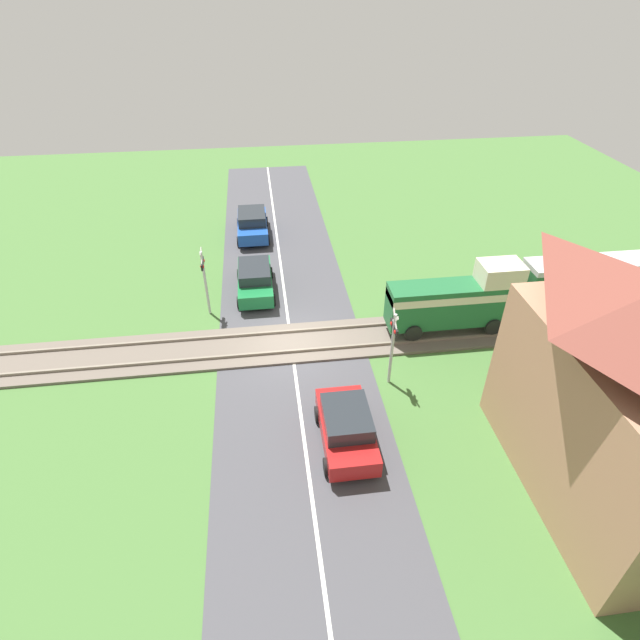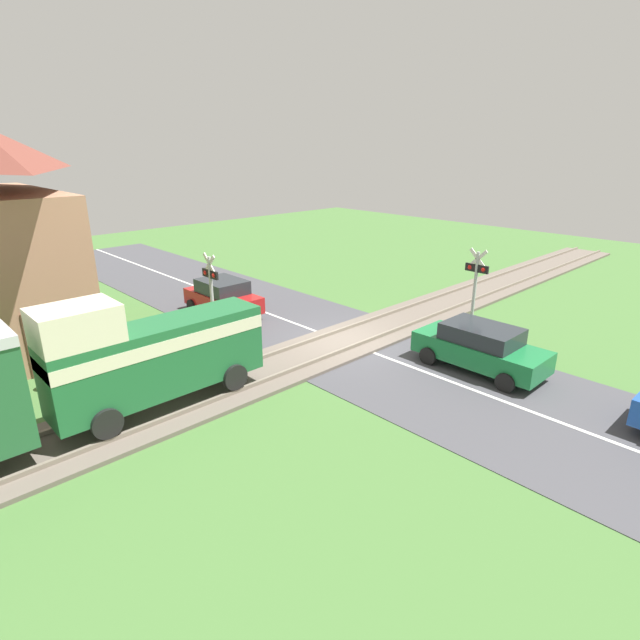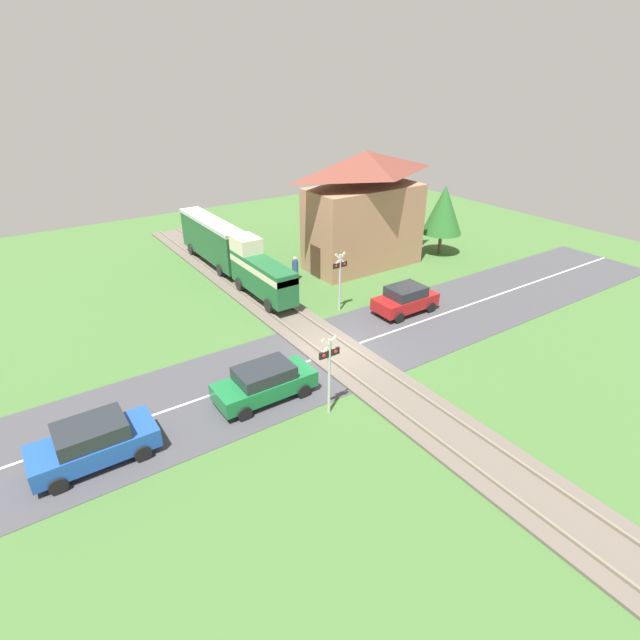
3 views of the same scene
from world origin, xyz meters
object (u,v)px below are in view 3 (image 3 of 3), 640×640
object	(u,v)px
car_behind_queue	(93,442)
crossing_signal_west_approach	(329,366)
crossing_signal_east_approach	(340,274)
pedestrian_by_station	(295,269)
car_far_side	(405,299)
station_building	(364,212)
train	(230,251)
car_near_crossing	(265,382)

from	to	relation	value
car_behind_queue	crossing_signal_west_approach	distance (m)	8.67
crossing_signal_east_approach	pedestrian_by_station	distance (m)	5.47
car_far_side	station_building	bearing A→B (deg)	69.70
train	crossing_signal_east_approach	distance (m)	8.32
car_near_crossing	crossing_signal_east_approach	size ratio (longest dim) A/B	1.22
car_near_crossing	crossing_signal_east_approach	world-z (taller)	crossing_signal_east_approach
car_far_side	crossing_signal_west_approach	bearing A→B (deg)	-149.68
car_behind_queue	crossing_signal_west_approach	bearing A→B (deg)	-15.28
car_near_crossing	car_far_side	distance (m)	10.81
car_far_side	car_near_crossing	bearing A→B (deg)	-164.54
train	car_near_crossing	bearing A→B (deg)	-109.53
train	crossing_signal_west_approach	distance (m)	15.46
car_near_crossing	pedestrian_by_station	size ratio (longest dim) A/B	2.63
car_near_crossing	car_behind_queue	xyz separation A→B (m)	(-6.63, -0.00, 0.03)
car_far_side	crossing_signal_east_approach	distance (m)	3.91
crossing_signal_east_approach	station_building	distance (m)	7.66
car_far_side	crossing_signal_east_approach	bearing A→B (deg)	141.99
crossing_signal_west_approach	pedestrian_by_station	xyz separation A→B (m)	(6.22, 12.66, -1.45)
train	car_far_side	xyz separation A→B (m)	(5.84, -10.03, -1.07)
car_far_side	crossing_signal_west_approach	xyz separation A→B (m)	(-8.79, -5.14, 1.38)
car_behind_queue	pedestrian_by_station	world-z (taller)	pedestrian_by_station
car_far_side	station_building	distance (m)	8.29
crossing_signal_west_approach	station_building	bearing A→B (deg)	47.24
crossing_signal_east_approach	station_building	bearing A→B (deg)	41.96
car_behind_queue	crossing_signal_east_approach	bearing A→B (deg)	19.94
station_building	pedestrian_by_station	world-z (taller)	station_building
train	car_near_crossing	size ratio (longest dim) A/B	3.36
car_near_crossing	pedestrian_by_station	bearing A→B (deg)	52.96
train	crossing_signal_east_approach	world-z (taller)	same
car_near_crossing	station_building	distance (m)	16.84
crossing_signal_east_approach	car_behind_queue	bearing A→B (deg)	-160.06
car_behind_queue	station_building	bearing A→B (deg)	27.22
crossing_signal_west_approach	car_behind_queue	bearing A→B (deg)	164.72
station_building	car_behind_queue	bearing A→B (deg)	-152.78
train	station_building	xyz separation A→B (m)	(8.53, -2.76, 1.86)
car_near_crossing	crossing_signal_east_approach	distance (m)	9.22
car_near_crossing	crossing_signal_west_approach	xyz separation A→B (m)	(1.63, -2.26, 1.39)
crossing_signal_west_approach	crossing_signal_east_approach	world-z (taller)	same
crossing_signal_west_approach	pedestrian_by_station	distance (m)	14.18
station_building	pedestrian_by_station	xyz separation A→B (m)	(-5.26, 0.25, -3.00)
train	crossing_signal_east_approach	bearing A→B (deg)	-69.23
crossing_signal_west_approach	station_building	world-z (taller)	station_building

